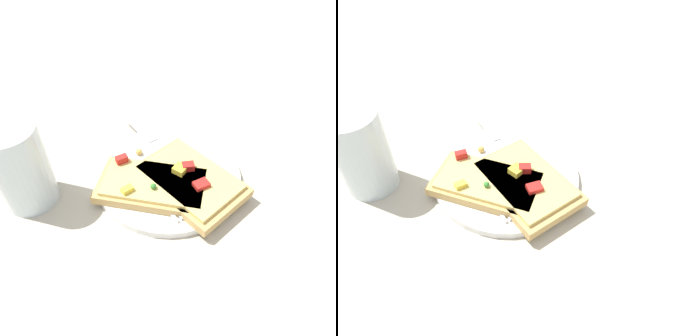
{
  "view_description": "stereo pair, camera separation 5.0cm",
  "coord_description": "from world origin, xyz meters",
  "views": [
    {
      "loc": [
        0.13,
        -0.33,
        0.38
      ],
      "look_at": [
        0.0,
        0.0,
        0.02
      ],
      "focal_mm": 35.0,
      "sensor_mm": 36.0,
      "label": 1
    },
    {
      "loc": [
        0.18,
        -0.31,
        0.38
      ],
      "look_at": [
        0.0,
        0.0,
        0.02
      ],
      "focal_mm": 35.0,
      "sensor_mm": 36.0,
      "label": 2
    }
  ],
  "objects": [
    {
      "name": "ground_plane",
      "position": [
        0.0,
        0.0,
        0.0
      ],
      "size": [
        4.0,
        4.0,
        0.0
      ],
      "primitive_type": "plane",
      "color": "#BCB29E"
    },
    {
      "name": "plate",
      "position": [
        0.0,
        0.0,
        0.01
      ],
      "size": [
        0.23,
        0.23,
        0.01
      ],
      "color": "white",
      "rests_on": "ground"
    },
    {
      "name": "fork",
      "position": [
        -0.02,
        -0.03,
        0.01
      ],
      "size": [
        0.18,
        0.12,
        0.01
      ],
      "rotation": [
        0.0,
        0.0,
        5.77
      ],
      "color": "silver",
      "rests_on": "plate"
    },
    {
      "name": "knife",
      "position": [
        -0.04,
        0.05,
        0.01
      ],
      "size": [
        0.2,
        0.14,
        0.01
      ],
      "rotation": [
        0.0,
        0.0,
        5.7
      ],
      "color": "silver",
      "rests_on": "plate"
    },
    {
      "name": "pizza_slice_main",
      "position": [
        0.04,
        -0.01,
        0.02
      ],
      "size": [
        0.19,
        0.16,
        0.03
      ],
      "rotation": [
        0.0,
        0.0,
        5.85
      ],
      "color": "tan",
      "rests_on": "plate"
    },
    {
      "name": "pizza_slice_corner",
      "position": [
        -0.01,
        -0.04,
        0.02
      ],
      "size": [
        0.18,
        0.12,
        0.03
      ],
      "rotation": [
        0.0,
        0.0,
        0.19
      ],
      "color": "tan",
      "rests_on": "plate"
    },
    {
      "name": "crumb_scatter",
      "position": [
        -0.03,
        -0.02,
        0.02
      ],
      "size": [
        0.09,
        0.09,
        0.01
      ],
      "color": "tan",
      "rests_on": "plate"
    },
    {
      "name": "drinking_glass",
      "position": [
        -0.17,
        -0.11,
        0.06
      ],
      "size": [
        0.08,
        0.08,
        0.13
      ],
      "color": "silver",
      "rests_on": "ground"
    }
  ]
}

